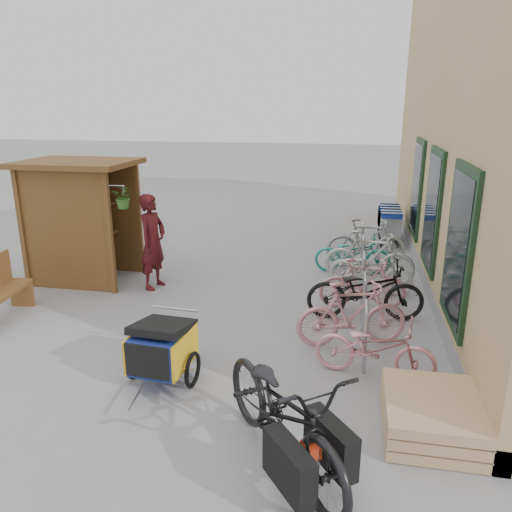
% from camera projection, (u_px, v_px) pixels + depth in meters
% --- Properties ---
extents(ground, '(80.00, 80.00, 0.00)m').
position_uv_depth(ground, '(203.00, 348.00, 7.31)').
color(ground, gray).
extents(kiosk, '(2.49, 1.65, 2.40)m').
position_uv_depth(kiosk, '(77.00, 204.00, 9.78)').
color(kiosk, brown).
rests_on(kiosk, ground).
extents(bike_rack, '(0.05, 5.35, 0.86)m').
position_uv_depth(bike_rack, '(363.00, 273.00, 8.99)').
color(bike_rack, '#A5A8AD').
rests_on(bike_rack, ground).
extents(pallet_stack, '(1.00, 1.20, 0.40)m').
position_uv_depth(pallet_stack, '(431.00, 415.00, 5.39)').
color(pallet_stack, tan).
rests_on(pallet_stack, ground).
extents(shopping_carts, '(0.53, 2.09, 0.94)m').
position_uv_depth(shopping_carts, '(389.00, 219.00, 13.04)').
color(shopping_carts, silver).
rests_on(shopping_carts, ground).
extents(child_trailer, '(0.90, 1.49, 0.87)m').
position_uv_depth(child_trailer, '(162.00, 347.00, 6.33)').
color(child_trailer, navy).
rests_on(child_trailer, ground).
extents(cargo_bike, '(2.00, 2.27, 1.18)m').
position_uv_depth(cargo_bike, '(284.00, 413.00, 4.80)').
color(cargo_bike, black).
rests_on(cargo_bike, ground).
extents(person_kiosk, '(0.57, 0.75, 1.84)m').
position_uv_depth(person_kiosk, '(153.00, 242.00, 9.50)').
color(person_kiosk, maroon).
rests_on(person_kiosk, ground).
extents(bike_0, '(1.63, 0.77, 0.82)m').
position_uv_depth(bike_0, '(375.00, 348.00, 6.45)').
color(bike_0, pink).
rests_on(bike_0, ground).
extents(bike_1, '(1.71, 0.93, 0.99)m').
position_uv_depth(bike_1, '(352.00, 314.00, 7.28)').
color(bike_1, pink).
rests_on(bike_1, ground).
extents(bike_2, '(1.97, 0.88, 1.00)m').
position_uv_depth(bike_2, '(365.00, 291.00, 8.18)').
color(bike_2, black).
rests_on(bike_2, ground).
extents(bike_3, '(1.55, 0.62, 0.91)m').
position_uv_depth(bike_3, '(363.00, 284.00, 8.63)').
color(bike_3, pink).
rests_on(bike_3, ground).
extents(bike_4, '(1.71, 1.02, 0.85)m').
position_uv_depth(bike_4, '(371.00, 270.00, 9.45)').
color(bike_4, '#B3B4AF').
rests_on(bike_4, ground).
extents(bike_5, '(1.83, 0.74, 1.07)m').
position_uv_depth(bike_5, '(369.00, 258.00, 9.83)').
color(bike_5, '#B3B4AF').
rests_on(bike_5, ground).
extents(bike_6, '(1.60, 0.60, 0.83)m').
position_uv_depth(bike_6, '(353.00, 254.00, 10.50)').
color(bike_6, teal).
rests_on(bike_6, ground).
extents(bike_7, '(1.81, 0.76, 1.05)m').
position_uv_depth(bike_7, '(366.00, 242.00, 10.98)').
color(bike_7, '#98989C').
rests_on(bike_7, ground).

